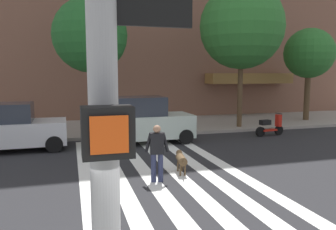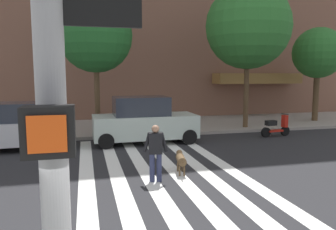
{
  "view_description": "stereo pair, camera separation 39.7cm",
  "coord_description": "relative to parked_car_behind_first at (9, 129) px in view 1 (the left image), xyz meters",
  "views": [
    {
      "loc": [
        -1.33,
        -2.79,
        3.06
      ],
      "look_at": [
        1.57,
        7.01,
        1.79
      ],
      "focal_mm": 35.32,
      "sensor_mm": 36.0,
      "label": 1
    },
    {
      "loc": [
        -0.94,
        -2.9,
        3.06
      ],
      "look_at": [
        1.57,
        7.01,
        1.79
      ],
      "focal_mm": 35.32,
      "sensor_mm": 36.0,
      "label": 2
    }
  ],
  "objects": [
    {
      "name": "ground_plane",
      "position": [
        3.74,
        -5.13,
        -0.9
      ],
      "size": [
        160.0,
        160.0,
        0.0
      ],
      "primitive_type": "plane",
      "color": "#232326"
    },
    {
      "name": "sidewalk_far",
      "position": [
        3.74,
        4.21,
        -0.82
      ],
      "size": [
        80.0,
        6.0,
        0.15
      ],
      "primitive_type": "cube",
      "color": "gray",
      "rests_on": "ground_plane"
    },
    {
      "name": "crosswalk_stripes",
      "position": [
        5.03,
        -5.13,
        -0.9
      ],
      "size": [
        4.95,
        12.08,
        0.01
      ],
      "color": "silver",
      "rests_on": "ground_plane"
    },
    {
      "name": "parked_car_behind_first",
      "position": [
        0.0,
        0.0,
        0.0
      ],
      "size": [
        4.33,
        2.01,
        1.91
      ],
      "color": "#BABBBF",
      "rests_on": "ground_plane"
    },
    {
      "name": "parked_car_third_in_line",
      "position": [
        5.33,
        0.0,
        0.08
      ],
      "size": [
        4.58,
        1.99,
        2.07
      ],
      "color": "#AEBFB2",
      "rests_on": "ground_plane"
    },
    {
      "name": "parked_scooter",
      "position": [
        11.87,
        -0.14,
        -0.42
      ],
      "size": [
        1.63,
        0.52,
        1.11
      ],
      "color": "black",
      "rests_on": "ground_plane"
    },
    {
      "name": "street_tree_nearest",
      "position": [
        3.4,
        2.15,
        3.97
      ],
      "size": [
        3.54,
        3.54,
        6.51
      ],
      "color": "#4C3823",
      "rests_on": "sidewalk_far"
    },
    {
      "name": "street_tree_middle",
      "position": [
        11.36,
        2.06,
        4.67
      ],
      "size": [
        4.54,
        4.54,
        7.7
      ],
      "color": "#4C3823",
      "rests_on": "sidewalk_far"
    },
    {
      "name": "street_tree_further",
      "position": [
        16.8,
        3.32,
        3.41
      ],
      "size": [
        3.1,
        3.1,
        5.74
      ],
      "color": "#4C3823",
      "rests_on": "sidewalk_far"
    },
    {
      "name": "pedestrian_dog_walker",
      "position": [
        4.7,
        -5.41,
        0.03
      ],
      "size": [
        0.71,
        0.3,
        1.64
      ],
      "color": "#282D4C",
      "rests_on": "ground_plane"
    },
    {
      "name": "dog_on_leash",
      "position": [
        5.63,
        -4.81,
        -0.46
      ],
      "size": [
        0.37,
        1.1,
        0.65
      ],
      "color": "brown",
      "rests_on": "ground_plane"
    }
  ]
}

